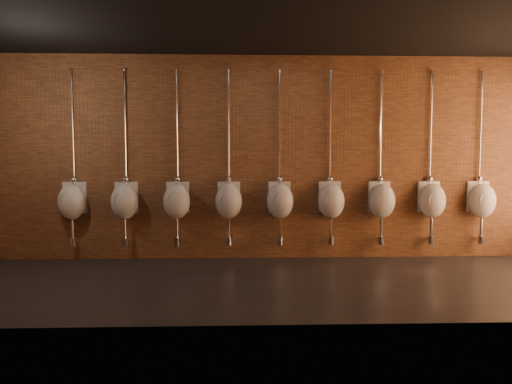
{
  "coord_description": "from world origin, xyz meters",
  "views": [
    {
      "loc": [
        -0.4,
        -5.72,
        1.56
      ],
      "look_at": [
        -0.18,
        0.9,
        1.1
      ],
      "focal_mm": 32.0,
      "sensor_mm": 36.0,
      "label": 1
    }
  ],
  "objects_px": {
    "urinal_7": "(432,200)",
    "urinal_5": "(331,200)",
    "urinal_1": "(125,201)",
    "urinal_2": "(177,201)",
    "urinal_8": "(482,200)",
    "urinal_0": "(72,201)",
    "urinal_4": "(280,200)",
    "urinal_6": "(382,200)",
    "urinal_3": "(229,200)"
  },
  "relations": [
    {
      "from": "urinal_7",
      "to": "urinal_5",
      "type": "bearing_deg",
      "value": 180.0
    },
    {
      "from": "urinal_1",
      "to": "urinal_5",
      "type": "xyz_separation_m",
      "value": [
        3.21,
        0.0,
        0.0
      ]
    },
    {
      "from": "urinal_2",
      "to": "urinal_7",
      "type": "distance_m",
      "value": 4.01
    },
    {
      "from": "urinal_5",
      "to": "urinal_8",
      "type": "distance_m",
      "value": 2.41
    },
    {
      "from": "urinal_0",
      "to": "urinal_1",
      "type": "bearing_deg",
      "value": 0.0
    },
    {
      "from": "urinal_2",
      "to": "urinal_4",
      "type": "xyz_separation_m",
      "value": [
        1.6,
        0.0,
        0.0
      ]
    },
    {
      "from": "urinal_1",
      "to": "urinal_8",
      "type": "relative_size",
      "value": 1.0
    },
    {
      "from": "urinal_4",
      "to": "urinal_5",
      "type": "bearing_deg",
      "value": 0.0
    },
    {
      "from": "urinal_6",
      "to": "urinal_8",
      "type": "distance_m",
      "value": 1.6
    },
    {
      "from": "urinal_3",
      "to": "urinal_6",
      "type": "relative_size",
      "value": 1.0
    },
    {
      "from": "urinal_3",
      "to": "urinal_8",
      "type": "relative_size",
      "value": 1.0
    },
    {
      "from": "urinal_4",
      "to": "urinal_8",
      "type": "distance_m",
      "value": 3.21
    },
    {
      "from": "urinal_0",
      "to": "urinal_3",
      "type": "relative_size",
      "value": 1.0
    },
    {
      "from": "urinal_1",
      "to": "urinal_7",
      "type": "distance_m",
      "value": 4.81
    },
    {
      "from": "urinal_3",
      "to": "urinal_6",
      "type": "xyz_separation_m",
      "value": [
        2.41,
        0.0,
        0.0
      ]
    },
    {
      "from": "urinal_6",
      "to": "urinal_8",
      "type": "relative_size",
      "value": 1.0
    },
    {
      "from": "urinal_1",
      "to": "urinal_4",
      "type": "height_order",
      "value": "same"
    },
    {
      "from": "urinal_4",
      "to": "urinal_7",
      "type": "height_order",
      "value": "same"
    },
    {
      "from": "urinal_0",
      "to": "urinal_3",
      "type": "xyz_separation_m",
      "value": [
        2.41,
        0.0,
        0.0
      ]
    },
    {
      "from": "urinal_2",
      "to": "urinal_5",
      "type": "distance_m",
      "value": 2.41
    },
    {
      "from": "urinal_2",
      "to": "urinal_5",
      "type": "relative_size",
      "value": 1.0
    },
    {
      "from": "urinal_0",
      "to": "urinal_3",
      "type": "distance_m",
      "value": 2.41
    },
    {
      "from": "urinal_0",
      "to": "urinal_7",
      "type": "bearing_deg",
      "value": 0.0
    },
    {
      "from": "urinal_7",
      "to": "urinal_6",
      "type": "bearing_deg",
      "value": 180.0
    },
    {
      "from": "urinal_2",
      "to": "urinal_3",
      "type": "height_order",
      "value": "same"
    },
    {
      "from": "urinal_1",
      "to": "urinal_6",
      "type": "relative_size",
      "value": 1.0
    },
    {
      "from": "urinal_1",
      "to": "urinal_7",
      "type": "relative_size",
      "value": 1.0
    },
    {
      "from": "urinal_2",
      "to": "urinal_8",
      "type": "bearing_deg",
      "value": 0.0
    },
    {
      "from": "urinal_0",
      "to": "urinal_1",
      "type": "height_order",
      "value": "same"
    },
    {
      "from": "urinal_1",
      "to": "urinal_2",
      "type": "xyz_separation_m",
      "value": [
        0.8,
        0.0,
        0.0
      ]
    },
    {
      "from": "urinal_2",
      "to": "urinal_8",
      "type": "xyz_separation_m",
      "value": [
        4.81,
        0.0,
        0.0
      ]
    },
    {
      "from": "urinal_0",
      "to": "urinal_5",
      "type": "distance_m",
      "value": 4.01
    },
    {
      "from": "urinal_3",
      "to": "urinal_6",
      "type": "height_order",
      "value": "same"
    },
    {
      "from": "urinal_0",
      "to": "urinal_1",
      "type": "xyz_separation_m",
      "value": [
        0.8,
        0.0,
        0.0
      ]
    },
    {
      "from": "urinal_5",
      "to": "urinal_8",
      "type": "height_order",
      "value": "same"
    },
    {
      "from": "urinal_7",
      "to": "urinal_0",
      "type": "bearing_deg",
      "value": 180.0
    },
    {
      "from": "urinal_4",
      "to": "urinal_5",
      "type": "height_order",
      "value": "same"
    },
    {
      "from": "urinal_2",
      "to": "urinal_7",
      "type": "height_order",
      "value": "same"
    },
    {
      "from": "urinal_2",
      "to": "urinal_6",
      "type": "height_order",
      "value": "same"
    },
    {
      "from": "urinal_2",
      "to": "urinal_4",
      "type": "relative_size",
      "value": 1.0
    },
    {
      "from": "urinal_0",
      "to": "urinal_4",
      "type": "height_order",
      "value": "same"
    },
    {
      "from": "urinal_0",
      "to": "urinal_5",
      "type": "relative_size",
      "value": 1.0
    },
    {
      "from": "urinal_4",
      "to": "urinal_8",
      "type": "relative_size",
      "value": 1.0
    },
    {
      "from": "urinal_5",
      "to": "urinal_7",
      "type": "bearing_deg",
      "value": 0.0
    },
    {
      "from": "urinal_5",
      "to": "urinal_2",
      "type": "bearing_deg",
      "value": 180.0
    },
    {
      "from": "urinal_0",
      "to": "urinal_8",
      "type": "xyz_separation_m",
      "value": [
        6.42,
        0.0,
        0.0
      ]
    },
    {
      "from": "urinal_4",
      "to": "urinal_8",
      "type": "height_order",
      "value": "same"
    },
    {
      "from": "urinal_0",
      "to": "urinal_7",
      "type": "xyz_separation_m",
      "value": [
        5.61,
        0.0,
        0.0
      ]
    },
    {
      "from": "urinal_4",
      "to": "urinal_6",
      "type": "xyz_separation_m",
      "value": [
        1.6,
        0.0,
        0.0
      ]
    },
    {
      "from": "urinal_3",
      "to": "urinal_0",
      "type": "bearing_deg",
      "value": 180.0
    }
  ]
}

